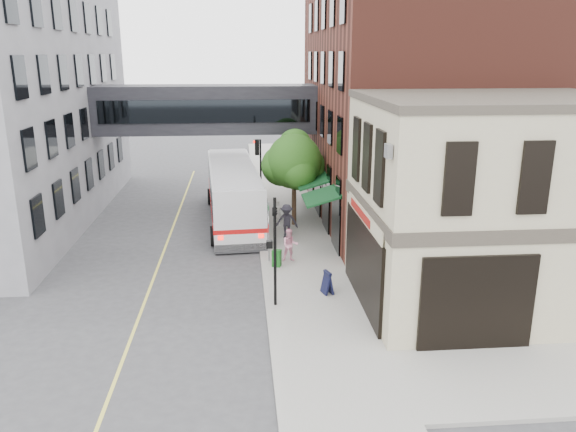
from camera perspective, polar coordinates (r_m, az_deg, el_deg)
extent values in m
plane|color=#38383A|center=(21.34, -2.04, -11.66)|extent=(120.00, 120.00, 0.00)
cube|color=gray|center=(34.42, 0.12, -0.48)|extent=(4.00, 60.00, 0.15)
cube|color=tan|center=(23.79, 19.80, 0.89)|extent=(10.00, 8.00, 8.15)
cube|color=#38332B|center=(23.77, 19.81, 1.06)|extent=(10.12, 8.12, 0.50)
cube|color=#38332B|center=(23.10, 20.81, 11.04)|extent=(10.12, 8.12, 0.30)
cube|color=black|center=(22.87, 7.60, -4.73)|extent=(0.14, 6.40, 3.40)
cube|color=black|center=(22.87, 7.50, -4.74)|extent=(0.04, 5.90, 3.00)
cube|color=maroon|center=(22.81, 7.32, 0.38)|extent=(0.03, 3.60, 0.32)
cube|color=#4F2118|center=(35.66, 13.15, 11.04)|extent=(12.00, 18.00, 14.00)
cube|color=#0C3817|center=(33.56, 2.11, 4.23)|extent=(1.80, 13.00, 0.40)
cube|color=black|center=(37.06, -8.28, 10.70)|extent=(14.00, 3.00, 3.00)
cube|color=black|center=(35.52, -8.42, 10.46)|extent=(13.00, 0.08, 1.40)
cube|color=black|center=(38.60, -8.15, 10.92)|extent=(13.00, 0.08, 1.40)
cylinder|color=black|center=(22.21, -1.33, -3.72)|extent=(0.12, 0.12, 4.50)
cube|color=black|center=(22.08, -1.90, -2.89)|extent=(0.25, 0.22, 0.30)
imported|color=black|center=(21.65, -1.36, 0.88)|extent=(0.20, 0.16, 1.00)
cylinder|color=black|center=(36.65, -2.78, 4.30)|extent=(0.12, 0.12, 4.50)
cube|color=black|center=(36.57, -3.14, 4.82)|extent=(0.25, 0.22, 0.30)
cube|color=black|center=(36.32, -3.17, 6.99)|extent=(0.28, 0.28, 1.00)
sphere|color=#FF0C05|center=(36.26, -3.43, 7.53)|extent=(0.18, 0.18, 0.18)
cylinder|color=gray|center=(27.18, -1.97, -1.62)|extent=(0.08, 0.08, 3.00)
cube|color=white|center=(26.97, -2.03, -0.20)|extent=(0.03, 0.75, 0.22)
cube|color=#0C591E|center=(26.82, -2.04, 0.93)|extent=(0.03, 0.70, 0.18)
cube|color=#B20C0C|center=(27.11, -2.01, -1.21)|extent=(0.03, 0.30, 0.40)
cylinder|color=#382619|center=(33.07, 0.62, 1.48)|extent=(0.28, 0.28, 2.80)
sphere|color=#1F4F15|center=(32.55, 0.63, 5.57)|extent=(3.20, 3.20, 3.20)
sphere|color=#1F4F15|center=(33.19, 1.93, 5.07)|extent=(2.20, 2.20, 2.20)
sphere|color=#1F4F15|center=(32.84, -0.64, 5.13)|extent=(2.40, 2.40, 2.40)
sphere|color=#1F4F15|center=(33.01, 0.71, 7.13)|extent=(2.00, 2.00, 2.00)
cube|color=#D8CC4C|center=(30.80, -12.33, -3.04)|extent=(0.12, 40.00, 0.01)
cube|color=silver|center=(34.43, -5.60, 2.41)|extent=(3.58, 12.65, 3.15)
cube|color=black|center=(34.30, -5.62, 3.29)|extent=(3.63, 12.44, 1.14)
cube|color=#B20C0C|center=(34.56, -5.57, 1.54)|extent=(3.64, 12.68, 0.24)
cylinder|color=black|center=(30.34, -7.58, -2.02)|extent=(0.40, 1.11, 1.09)
cylinder|color=black|center=(30.50, -2.47, -1.79)|extent=(0.40, 1.11, 1.09)
cylinder|color=black|center=(38.69, -7.92, 1.98)|extent=(0.40, 1.11, 1.09)
cylinder|color=black|center=(38.82, -3.91, 2.14)|extent=(0.40, 1.11, 1.09)
imported|color=silver|center=(32.95, -1.07, 0.27)|extent=(0.60, 0.44, 1.52)
imported|color=pink|center=(27.36, 0.21, -2.98)|extent=(0.81, 0.64, 1.64)
imported|color=#23212A|center=(30.73, -0.14, -0.54)|extent=(1.36, 0.97, 1.91)
cube|color=#124F14|center=(26.86, -1.16, -4.30)|extent=(0.50, 0.47, 0.81)
cube|color=black|center=(23.94, 4.02, -6.75)|extent=(0.51, 0.64, 0.99)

